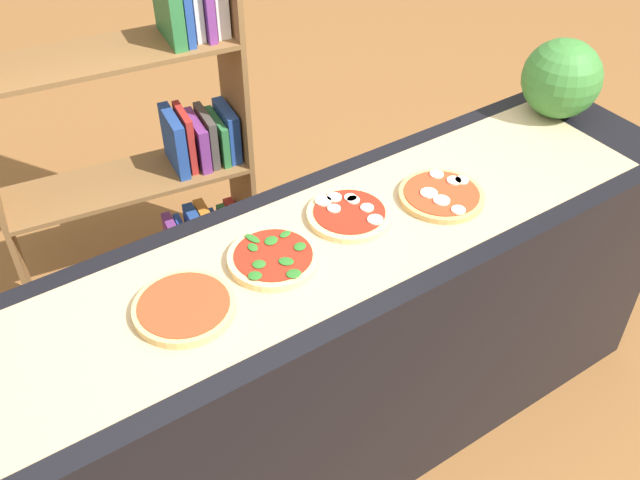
# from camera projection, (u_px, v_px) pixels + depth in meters

# --- Properties ---
(ground_plane) EXTENTS (12.00, 12.00, 0.00)m
(ground_plane) POSITION_uv_depth(u_px,v_px,m) (320.00, 444.00, 2.45)
(ground_plane) COLOR brown
(counter) EXTENTS (2.35, 0.57, 0.89)m
(counter) POSITION_uv_depth(u_px,v_px,m) (320.00, 358.00, 2.17)
(counter) COLOR black
(counter) RESTS_ON ground_plane
(parchment_paper) EXTENTS (1.99, 0.45, 0.00)m
(parchment_paper) POSITION_uv_depth(u_px,v_px,m) (320.00, 246.00, 1.88)
(parchment_paper) COLOR tan
(parchment_paper) RESTS_ON counter
(pizza_plain_0) EXTENTS (0.24, 0.24, 0.02)m
(pizza_plain_0) POSITION_uv_depth(u_px,v_px,m) (184.00, 307.00, 1.69)
(pizza_plain_0) COLOR #DBB26B
(pizza_plain_0) RESTS_ON parchment_paper
(pizza_spinach_1) EXTENTS (0.23, 0.23, 0.03)m
(pizza_spinach_1) POSITION_uv_depth(u_px,v_px,m) (273.00, 258.00, 1.82)
(pizza_spinach_1) COLOR #E5C17F
(pizza_spinach_1) RESTS_ON parchment_paper
(pizza_mozzarella_2) EXTENTS (0.23, 0.23, 0.03)m
(pizza_mozzarella_2) POSITION_uv_depth(u_px,v_px,m) (349.00, 214.00, 1.96)
(pizza_mozzarella_2) COLOR #E5C17F
(pizza_mozzarella_2) RESTS_ON parchment_paper
(pizza_mozzarella_3) EXTENTS (0.24, 0.24, 0.03)m
(pizza_mozzarella_3) POSITION_uv_depth(u_px,v_px,m) (442.00, 195.00, 2.02)
(pizza_mozzarella_3) COLOR tan
(pizza_mozzarella_3) RESTS_ON parchment_paper
(watermelon) EXTENTS (0.25, 0.25, 0.25)m
(watermelon) POSITION_uv_depth(u_px,v_px,m) (562.00, 78.00, 2.30)
(watermelon) COLOR #387A33
(watermelon) RESTS_ON counter
(bookshelf) EXTENTS (0.95, 0.42, 1.54)m
(bookshelf) POSITION_uv_depth(u_px,v_px,m) (153.00, 137.00, 2.67)
(bookshelf) COLOR brown
(bookshelf) RESTS_ON ground_plane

